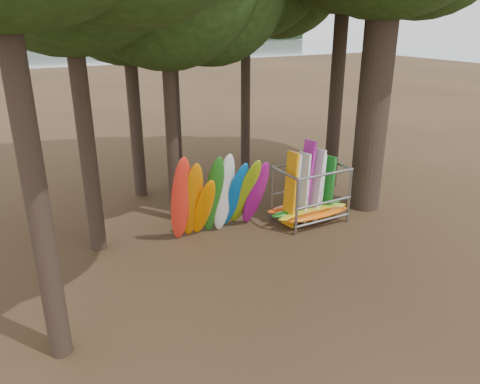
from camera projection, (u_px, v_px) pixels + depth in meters
ground at (276, 244)px, 15.11m from camera, size 120.00×120.00×0.00m
lake at (37, 68)px, 64.14m from camera, size 160.00×160.00×0.00m
far_shore at (6, 38)px, 104.29m from camera, size 160.00×4.00×4.00m
kayak_row at (219, 197)px, 15.20m from camera, size 3.39×1.93×3.21m
storage_rack at (310, 196)px, 16.52m from camera, size 3.03×1.54×2.89m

